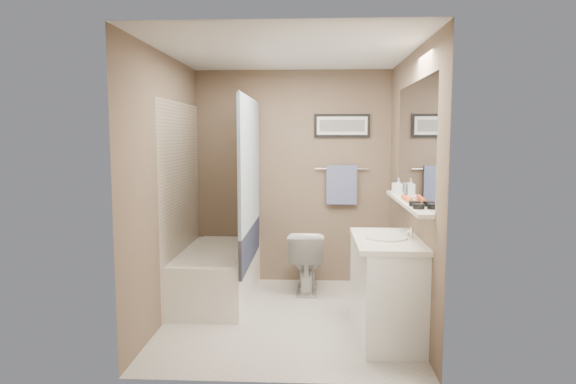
{
  "coord_description": "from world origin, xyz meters",
  "views": [
    {
      "loc": [
        0.24,
        -4.56,
        1.67
      ],
      "look_at": [
        0.0,
        0.15,
        1.15
      ],
      "focal_mm": 32.0,
      "sensor_mm": 36.0,
      "label": 1
    }
  ],
  "objects_px": {
    "hair_brush_front": "(409,200)",
    "hair_brush_back": "(407,198)",
    "candle_bowl_far": "(415,204)",
    "bathtub": "(217,274)",
    "vanity": "(388,291)",
    "glass_jar": "(396,188)",
    "toilet": "(306,260)",
    "soap_bottle": "(399,187)",
    "candle_bowl_near": "(419,206)"
  },
  "relations": [
    {
      "from": "hair_brush_back",
      "to": "vanity",
      "type": "bearing_deg",
      "value": -123.41
    },
    {
      "from": "soap_bottle",
      "to": "hair_brush_front",
      "type": "bearing_deg",
      "value": -90.0
    },
    {
      "from": "candle_bowl_far",
      "to": "soap_bottle",
      "type": "bearing_deg",
      "value": 90.0
    },
    {
      "from": "candle_bowl_near",
      "to": "soap_bottle",
      "type": "height_order",
      "value": "soap_bottle"
    },
    {
      "from": "candle_bowl_near",
      "to": "hair_brush_back",
      "type": "xyz_separation_m",
      "value": [
        0.0,
        0.51,
        0.0
      ]
    },
    {
      "from": "vanity",
      "to": "hair_brush_back",
      "type": "relative_size",
      "value": 4.09
    },
    {
      "from": "candle_bowl_far",
      "to": "glass_jar",
      "type": "height_order",
      "value": "glass_jar"
    },
    {
      "from": "candle_bowl_near",
      "to": "glass_jar",
      "type": "bearing_deg",
      "value": 90.0
    },
    {
      "from": "toilet",
      "to": "soap_bottle",
      "type": "height_order",
      "value": "soap_bottle"
    },
    {
      "from": "hair_brush_front",
      "to": "bathtub",
      "type": "bearing_deg",
      "value": 155.42
    },
    {
      "from": "bathtub",
      "to": "soap_bottle",
      "type": "bearing_deg",
      "value": -7.73
    },
    {
      "from": "bathtub",
      "to": "candle_bowl_far",
      "type": "bearing_deg",
      "value": -29.55
    },
    {
      "from": "hair_brush_front",
      "to": "toilet",
      "type": "bearing_deg",
      "value": 128.2
    },
    {
      "from": "bathtub",
      "to": "hair_brush_back",
      "type": "height_order",
      "value": "hair_brush_back"
    },
    {
      "from": "candle_bowl_far",
      "to": "hair_brush_front",
      "type": "relative_size",
      "value": 0.41
    },
    {
      "from": "candle_bowl_far",
      "to": "toilet",
      "type": "bearing_deg",
      "value": 122.7
    },
    {
      "from": "vanity",
      "to": "glass_jar",
      "type": "relative_size",
      "value": 9.0
    },
    {
      "from": "vanity",
      "to": "soap_bottle",
      "type": "xyz_separation_m",
      "value": [
        0.19,
        0.71,
        0.79
      ]
    },
    {
      "from": "candle_bowl_far",
      "to": "hair_brush_back",
      "type": "height_order",
      "value": "hair_brush_back"
    },
    {
      "from": "glass_jar",
      "to": "soap_bottle",
      "type": "height_order",
      "value": "soap_bottle"
    },
    {
      "from": "bathtub",
      "to": "hair_brush_back",
      "type": "relative_size",
      "value": 6.82
    },
    {
      "from": "vanity",
      "to": "candle_bowl_near",
      "type": "xyz_separation_m",
      "value": [
        0.19,
        -0.23,
        0.73
      ]
    },
    {
      "from": "candle_bowl_near",
      "to": "soap_bottle",
      "type": "bearing_deg",
      "value": 90.0
    },
    {
      "from": "candle_bowl_near",
      "to": "hair_brush_back",
      "type": "relative_size",
      "value": 0.41
    },
    {
      "from": "candle_bowl_near",
      "to": "soap_bottle",
      "type": "distance_m",
      "value": 0.94
    },
    {
      "from": "toilet",
      "to": "hair_brush_back",
      "type": "relative_size",
      "value": 3.04
    },
    {
      "from": "hair_brush_front",
      "to": "hair_brush_back",
      "type": "xyz_separation_m",
      "value": [
        0.0,
        0.11,
        0.0
      ]
    },
    {
      "from": "candle_bowl_far",
      "to": "glass_jar",
      "type": "relative_size",
      "value": 0.9
    },
    {
      "from": "candle_bowl_far",
      "to": "vanity",
      "type": "bearing_deg",
      "value": 157.47
    },
    {
      "from": "bathtub",
      "to": "candle_bowl_near",
      "type": "xyz_separation_m",
      "value": [
        1.79,
        -1.22,
        0.89
      ]
    },
    {
      "from": "toilet",
      "to": "candle_bowl_far",
      "type": "bearing_deg",
      "value": 123.74
    },
    {
      "from": "hair_brush_front",
      "to": "hair_brush_back",
      "type": "height_order",
      "value": "same"
    },
    {
      "from": "bathtub",
      "to": "glass_jar",
      "type": "xyz_separation_m",
      "value": [
        1.79,
        -0.12,
        0.92
      ]
    },
    {
      "from": "toilet",
      "to": "soap_bottle",
      "type": "distance_m",
      "value": 1.35
    },
    {
      "from": "vanity",
      "to": "candle_bowl_far",
      "type": "xyz_separation_m",
      "value": [
        0.19,
        -0.08,
        0.73
      ]
    },
    {
      "from": "vanity",
      "to": "soap_bottle",
      "type": "distance_m",
      "value": 1.08
    },
    {
      "from": "vanity",
      "to": "hair_brush_back",
      "type": "distance_m",
      "value": 0.81
    },
    {
      "from": "hair_brush_back",
      "to": "glass_jar",
      "type": "height_order",
      "value": "glass_jar"
    },
    {
      "from": "toilet",
      "to": "candle_bowl_near",
      "type": "bearing_deg",
      "value": 121.04
    },
    {
      "from": "vanity",
      "to": "hair_brush_front",
      "type": "xyz_separation_m",
      "value": [
        0.19,
        0.17,
        0.74
      ]
    },
    {
      "from": "bathtub",
      "to": "vanity",
      "type": "bearing_deg",
      "value": -30.44
    },
    {
      "from": "bathtub",
      "to": "glass_jar",
      "type": "distance_m",
      "value": 2.01
    },
    {
      "from": "toilet",
      "to": "candle_bowl_near",
      "type": "height_order",
      "value": "candle_bowl_near"
    },
    {
      "from": "bathtub",
      "to": "glass_jar",
      "type": "relative_size",
      "value": 15.0
    },
    {
      "from": "bathtub",
      "to": "vanity",
      "type": "distance_m",
      "value": 1.89
    },
    {
      "from": "bathtub",
      "to": "hair_brush_back",
      "type": "xyz_separation_m",
      "value": [
        1.79,
        -0.71,
        0.89
      ]
    },
    {
      "from": "hair_brush_front",
      "to": "soap_bottle",
      "type": "relative_size",
      "value": 1.4
    },
    {
      "from": "bathtub",
      "to": "candle_bowl_far",
      "type": "distance_m",
      "value": 2.26
    },
    {
      "from": "hair_brush_front",
      "to": "hair_brush_back",
      "type": "relative_size",
      "value": 1.0
    },
    {
      "from": "candle_bowl_near",
      "to": "hair_brush_back",
      "type": "bearing_deg",
      "value": 90.0
    }
  ]
}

